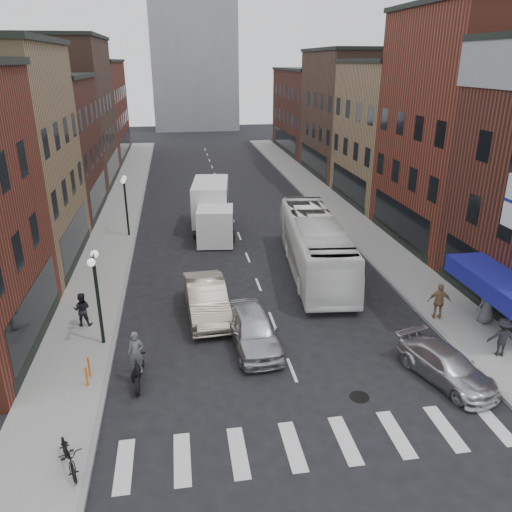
{
  "coord_description": "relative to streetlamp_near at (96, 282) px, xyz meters",
  "views": [
    {
      "loc": [
        -3.96,
        -14.9,
        11.16
      ],
      "look_at": [
        -0.53,
        6.5,
        2.64
      ],
      "focal_mm": 35.0,
      "sensor_mm": 36.0,
      "label": 1
    }
  ],
  "objects": [
    {
      "name": "ped_right_b",
      "position": [
        14.83,
        -0.25,
        -1.9
      ],
      "size": [
        1.11,
        0.78,
        1.72
      ],
      "primitive_type": "imported",
      "rotation": [
        0.0,
        0.0,
        2.84
      ],
      "color": "#8A6746",
      "rests_on": "sidewalk_right"
    },
    {
      "name": "sidewalk_right",
      "position": [
        15.9,
        18.0,
        -2.84
      ],
      "size": [
        3.0,
        74.0,
        0.15
      ],
      "primitive_type": "cube",
      "color": "gray",
      "rests_on": "ground"
    },
    {
      "name": "curb_left",
      "position": [
        0.4,
        18.0,
        -2.91
      ],
      "size": [
        0.2,
        74.0,
        0.16
      ],
      "primitive_type": "cube",
      "color": "gray",
      "rests_on": "ground"
    },
    {
      "name": "bldg_right_mid_b",
      "position": [
        22.39,
        20.0,
        2.74
      ],
      "size": [
        10.3,
        10.2,
        11.3
      ],
      "color": "#957752",
      "rests_on": "ground"
    },
    {
      "name": "sedan_left_far",
      "position": [
        4.46,
        2.0,
        -2.07
      ],
      "size": [
        2.05,
        5.2,
        1.68
      ],
      "primitive_type": "imported",
      "rotation": [
        0.0,
        0.0,
        0.05
      ],
      "color": "#B5AC93",
      "rests_on": "ground"
    },
    {
      "name": "streetlamp_near",
      "position": [
        0.0,
        0.0,
        0.0
      ],
      "size": [
        0.32,
        1.22,
        4.11
      ],
      "color": "black",
      "rests_on": "ground"
    },
    {
      "name": "bldg_right_far_a",
      "position": [
        22.39,
        31.0,
        3.24
      ],
      "size": [
        10.3,
        12.2,
        12.3
      ],
      "color": "#4C3126",
      "rests_on": "ground"
    },
    {
      "name": "transit_bus",
      "position": [
        10.81,
        6.31,
        -1.33
      ],
      "size": [
        3.78,
        11.57,
        3.16
      ],
      "primitive_type": "imported",
      "rotation": [
        0.0,
        0.0,
        -0.1
      ],
      "color": "white",
      "rests_on": "ground"
    },
    {
      "name": "bldg_left_mid_b",
      "position": [
        -7.59,
        20.0,
        2.24
      ],
      "size": [
        10.3,
        10.2,
        10.3
      ],
      "color": "#4C231B",
      "rests_on": "ground"
    },
    {
      "name": "parked_bicycle",
      "position": [
        -0.1,
        -6.97,
        -2.29
      ],
      "size": [
        1.27,
        1.9,
        0.94
      ],
      "primitive_type": "imported",
      "rotation": [
        0.0,
        0.0,
        0.39
      ],
      "color": "black",
      "rests_on": "sidewalk_left"
    },
    {
      "name": "ped_right_a",
      "position": [
        15.79,
        -3.49,
        -1.95
      ],
      "size": [
        1.16,
        0.83,
        1.62
      ],
      "primitive_type": "imported",
      "rotation": [
        0.0,
        0.0,
        2.81
      ],
      "color": "black",
      "rests_on": "sidewalk_right"
    },
    {
      "name": "sedan_left_near",
      "position": [
        6.19,
        -1.0,
        -2.13
      ],
      "size": [
        2.11,
        4.68,
        1.56
      ],
      "primitive_type": "imported",
      "rotation": [
        0.0,
        0.0,
        0.06
      ],
      "color": "#B3B3B7",
      "rests_on": "ground"
    },
    {
      "name": "awning_blue",
      "position": [
        16.33,
        -1.5,
        -0.28
      ],
      "size": [
        1.8,
        5.0,
        0.78
      ],
      "color": "navy",
      "rests_on": "ground"
    },
    {
      "name": "ped_left_solo",
      "position": [
        -1.05,
        1.68,
        -1.99
      ],
      "size": [
        0.79,
        0.5,
        1.55
      ],
      "primitive_type": "imported",
      "rotation": [
        0.0,
        0.0,
        3.05
      ],
      "color": "black",
      "rests_on": "sidewalk_left"
    },
    {
      "name": "ground",
      "position": [
        7.4,
        -4.0,
        -2.91
      ],
      "size": [
        160.0,
        160.0,
        0.0
      ],
      "primitive_type": "plane",
      "color": "black",
      "rests_on": "ground"
    },
    {
      "name": "crosswalk_stripes",
      "position": [
        7.4,
        -7.0,
        -2.91
      ],
      "size": [
        12.0,
        2.2,
        0.01
      ],
      "primitive_type": "cube",
      "color": "silver",
      "rests_on": "ground"
    },
    {
      "name": "bldg_right_far_b",
      "position": [
        22.39,
        45.0,
        2.24
      ],
      "size": [
        10.3,
        16.2,
        10.3
      ],
      "color": "#4C231B",
      "rests_on": "ground"
    },
    {
      "name": "motorcycle_rider",
      "position": [
        1.61,
        -2.91,
        -1.91
      ],
      "size": [
        0.63,
        2.1,
        2.14
      ],
      "rotation": [
        0.0,
        0.0,
        -0.13
      ],
      "color": "black",
      "rests_on": "ground"
    },
    {
      "name": "curb_right",
      "position": [
        14.4,
        18.0,
        -2.91
      ],
      "size": [
        0.2,
        74.0,
        0.16
      ],
      "primitive_type": "cube",
      "color": "gray",
      "rests_on": "ground"
    },
    {
      "name": "curb_car",
      "position": [
        12.91,
        -4.51,
        -2.31
      ],
      "size": [
        2.83,
        4.46,
        1.2
      ],
      "primitive_type": "imported",
      "rotation": [
        0.0,
        0.0,
        0.3
      ],
      "color": "#BBBBC0",
      "rests_on": "ground"
    },
    {
      "name": "sidewalk_left",
      "position": [
        -1.1,
        18.0,
        -2.84
      ],
      "size": [
        3.0,
        74.0,
        0.15
      ],
      "primitive_type": "cube",
      "color": "gray",
      "rests_on": "ground"
    },
    {
      "name": "ped_right_c",
      "position": [
        16.77,
        -0.92,
        -1.78
      ],
      "size": [
        1.1,
        0.87,
        1.96
      ],
      "primitive_type": "imported",
      "rotation": [
        0.0,
        0.0,
        3.44
      ],
      "color": "#505257",
      "rests_on": "sidewalk_right"
    },
    {
      "name": "bldg_right_mid_a",
      "position": [
        22.4,
        10.0,
        4.24
      ],
      "size": [
        10.3,
        10.2,
        14.3
      ],
      "color": "maroon",
      "rests_on": "ground"
    },
    {
      "name": "streetlamp_far",
      "position": [
        0.0,
        14.0,
        0.0
      ],
      "size": [
        0.32,
        1.22,
        4.11
      ],
      "color": "black",
      "rests_on": "ground"
    },
    {
      "name": "bike_rack",
      "position": [
        -0.2,
        -2.7,
        -2.36
      ],
      "size": [
        0.08,
        0.68,
        0.8
      ],
      "color": "#D8590C",
      "rests_on": "sidewalk_left"
    },
    {
      "name": "bldg_left_far_a",
      "position": [
        -7.59,
        31.0,
        3.74
      ],
      "size": [
        10.3,
        12.2,
        13.3
      ],
      "color": "#4C3126",
      "rests_on": "ground"
    },
    {
      "name": "bldg_left_far_b",
      "position": [
        -7.59,
        45.0,
        2.74
      ],
      "size": [
        10.3,
        16.2,
        11.3
      ],
      "color": "maroon",
      "rests_on": "ground"
    },
    {
      "name": "box_truck",
      "position": [
        5.68,
        14.11,
        -1.26
      ],
      "size": [
        2.95,
        7.92,
        3.34
      ],
      "rotation": [
        0.0,
        0.0,
        -0.13
      ],
      "color": "white",
      "rests_on": "ground"
    }
  ]
}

